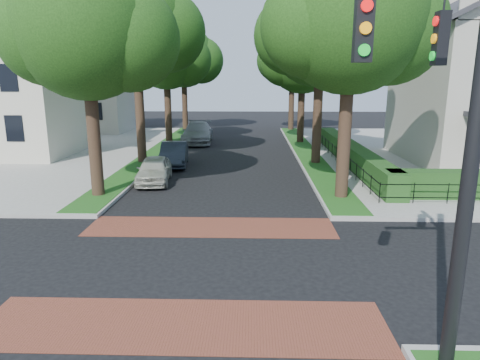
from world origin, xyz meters
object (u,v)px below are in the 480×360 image
at_px(parked_car_front, 154,170).
at_px(parked_car_rear, 198,133).
at_px(parked_car_middle, 174,154).
at_px(traffic_signal, 458,116).

bearing_deg(parked_car_front, parked_car_rear, 82.44).
xyz_separation_m(parked_car_middle, parked_car_rear, (0.24, 9.75, 0.13)).
xyz_separation_m(parked_car_front, parked_car_middle, (0.25, 4.46, 0.05)).
height_order(traffic_signal, parked_car_middle, traffic_signal).
distance_m(traffic_signal, parked_car_front, 17.20).
bearing_deg(parked_car_front, traffic_signal, -65.10).
bearing_deg(traffic_signal, parked_car_middle, 113.57).
relative_size(parked_car_middle, parked_car_rear, 0.75).
bearing_deg(traffic_signal, parked_car_front, 120.48).
bearing_deg(parked_car_middle, parked_car_front, -98.94).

